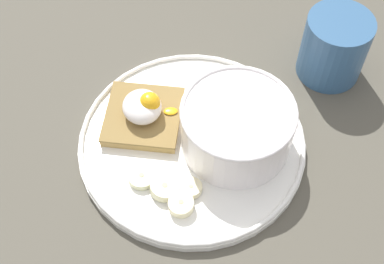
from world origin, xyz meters
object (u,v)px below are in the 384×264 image
(toast_slice, at_px, (143,116))
(coffee_mug, at_px, (334,47))
(poached_egg, at_px, (144,106))
(banana_slice_back, at_px, (181,204))
(banana_slice_right, at_px, (191,188))
(oatmeal_bowl, at_px, (237,127))
(banana_slice_front, at_px, (165,187))
(banana_slice_left, at_px, (142,177))

(toast_slice, distance_m, coffee_mug, 0.27)
(poached_egg, bearing_deg, banana_slice_back, -177.96)
(toast_slice, xyz_separation_m, banana_slice_right, (-0.11, -0.02, -0.00))
(oatmeal_bowl, relative_size, coffee_mug, 1.48)
(banana_slice_back, bearing_deg, oatmeal_bowl, -55.51)
(toast_slice, bearing_deg, poached_egg, -105.28)
(banana_slice_front, xyz_separation_m, banana_slice_left, (0.02, 0.02, -0.00))
(banana_slice_front, xyz_separation_m, banana_slice_right, (-0.01, -0.03, -0.00))
(banana_slice_front, bearing_deg, banana_slice_back, -158.55)
(banana_slice_left, distance_m, coffee_mug, 0.31)
(oatmeal_bowl, bearing_deg, banana_slice_right, 121.60)
(banana_slice_front, height_order, coffee_mug, coffee_mug)
(oatmeal_bowl, xyz_separation_m, coffee_mug, (0.08, -0.17, 0.00))
(toast_slice, bearing_deg, banana_slice_right, -167.84)
(banana_slice_back, bearing_deg, banana_slice_left, 32.75)
(banana_slice_left, height_order, banana_slice_back, banana_slice_back)
(banana_slice_left, bearing_deg, coffee_mug, -73.15)
(poached_egg, xyz_separation_m, banana_slice_left, (-0.08, 0.03, -0.03))
(oatmeal_bowl, xyz_separation_m, banana_slice_front, (-0.04, 0.10, -0.03))
(banana_slice_front, bearing_deg, oatmeal_bowl, -71.06)
(poached_egg, distance_m, banana_slice_front, 0.11)
(banana_slice_front, height_order, banana_slice_left, banana_slice_front)
(coffee_mug, bearing_deg, banana_slice_front, 112.37)
(poached_egg, bearing_deg, banana_slice_left, 161.17)
(poached_egg, distance_m, coffee_mug, 0.26)
(poached_egg, bearing_deg, banana_slice_front, 176.61)
(banana_slice_front, bearing_deg, toast_slice, -2.18)
(coffee_mug, bearing_deg, oatmeal_bowl, 114.37)
(banana_slice_back, bearing_deg, toast_slice, 2.97)
(toast_slice, height_order, banana_slice_back, same)
(banana_slice_left, relative_size, banana_slice_back, 1.09)
(poached_egg, bearing_deg, oatmeal_bowl, -125.80)
(toast_slice, height_order, banana_slice_front, same)
(toast_slice, distance_m, banana_slice_front, 0.10)
(oatmeal_bowl, height_order, banana_slice_back, oatmeal_bowl)
(banana_slice_left, xyz_separation_m, banana_slice_right, (-0.03, -0.05, 0.00))
(poached_egg, relative_size, coffee_mug, 0.74)
(banana_slice_back, xyz_separation_m, banana_slice_right, (0.02, -0.02, -0.00))
(oatmeal_bowl, distance_m, banana_slice_right, 0.09)
(oatmeal_bowl, relative_size, poached_egg, 2.00)
(toast_slice, bearing_deg, banana_slice_left, 162.68)
(banana_slice_back, height_order, coffee_mug, coffee_mug)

